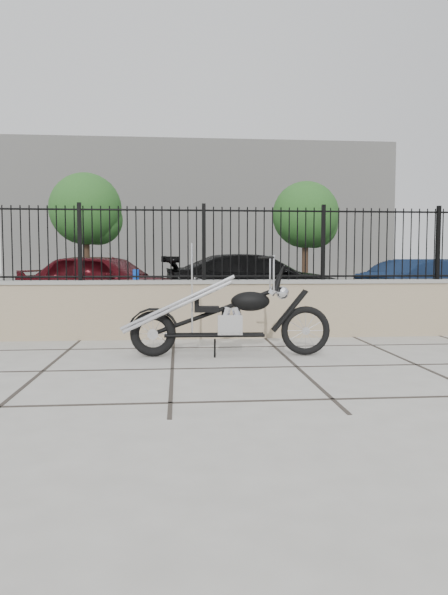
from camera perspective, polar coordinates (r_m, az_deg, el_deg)
ground_plane at (r=6.52m, az=7.82°, el=-7.41°), size 90.00×90.00×0.00m
parking_lot at (r=18.83m, az=-0.59°, el=0.14°), size 30.00×30.00×0.00m
retaining_wall at (r=8.88m, az=4.30°, el=-1.19°), size 14.00×0.36×0.96m
iron_fence at (r=8.85m, az=4.33°, el=5.79°), size 14.00×0.08×1.20m
background_building at (r=32.87m, az=-2.47°, el=8.80°), size 22.00×6.00×8.00m
chopper_motorcycle at (r=7.07m, az=0.21°, el=-0.17°), size 2.58×0.56×1.54m
car_red at (r=13.14m, az=-12.64°, el=1.55°), size 4.66×3.21×1.47m
car_black at (r=14.07m, az=3.59°, el=1.75°), size 5.16×2.52×1.44m
car_blue at (r=14.97m, az=21.15°, el=1.36°), size 4.20×2.88×1.31m
bollard_a at (r=11.41m, az=-9.43°, el=0.26°), size 0.16×0.16×1.09m
bollard_b at (r=11.77m, az=13.22°, el=-0.20°), size 0.14×0.14×0.87m
tree_left at (r=23.34m, az=-14.68°, el=9.53°), size 3.01×3.01×5.09m
tree_right at (r=22.95m, az=8.77°, el=9.09°), size 2.81×2.81×4.74m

